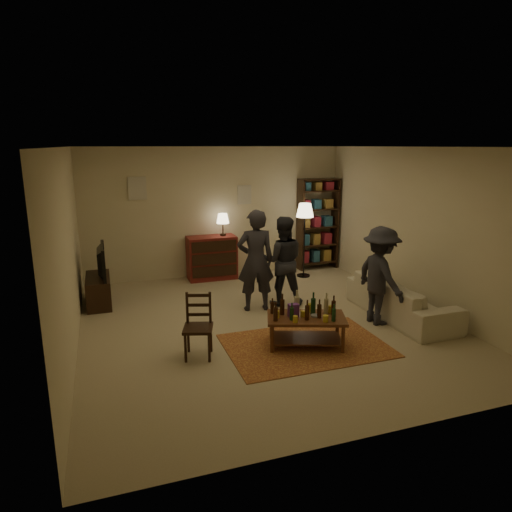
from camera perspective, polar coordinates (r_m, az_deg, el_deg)
name	(u,v)px	position (r m, az deg, el deg)	size (l,w,h in m)	color
floor	(265,324)	(7.22, 1.14, -8.48)	(6.00, 6.00, 0.00)	#C6B793
room_shell	(186,191)	(9.45, -8.79, 8.01)	(6.00, 6.00, 6.00)	beige
rug	(306,345)	(6.52, 6.21, -11.06)	(2.20, 1.50, 0.01)	maroon
coffee_table	(305,319)	(6.37, 6.20, -7.87)	(1.20, 0.90, 0.78)	brown
dining_chair	(198,323)	(6.09, -7.22, -8.36)	(0.47, 0.47, 0.87)	#312010
tv_stand	(98,283)	(8.42, -19.11, -3.22)	(0.40, 1.00, 1.06)	#312010
dresser	(212,256)	(9.51, -5.50, -0.05)	(1.00, 0.50, 1.36)	maroon
bookshelf	(318,223)	(10.27, 7.72, 4.10)	(0.90, 0.34, 2.02)	#312010
floor_lamp	(305,215)	(9.52, 6.13, 5.09)	(0.36, 0.36, 1.56)	black
sofa	(401,299)	(7.78, 17.68, -5.10)	(2.08, 0.81, 0.61)	beige
person_left	(256,261)	(7.57, -0.06, -0.58)	(0.63, 0.41, 1.71)	#27262E
person_right	(282,261)	(7.88, 3.30, -0.63)	(0.76, 0.59, 1.56)	#25262D
person_by_sofa	(380,276)	(7.28, 15.28, -2.41)	(0.99, 0.57, 1.53)	#282830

